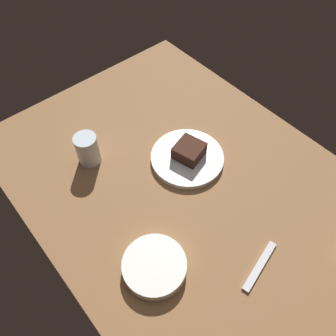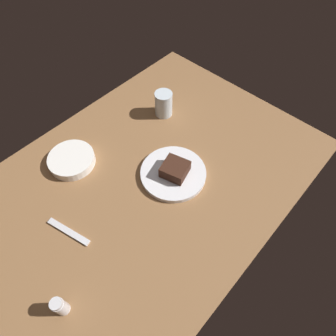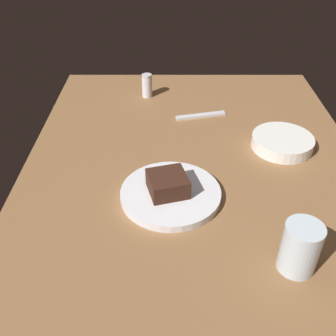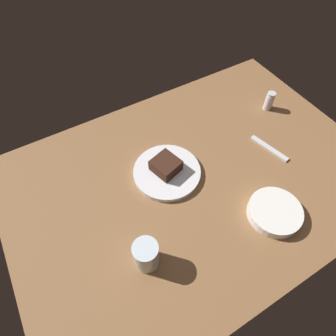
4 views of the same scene
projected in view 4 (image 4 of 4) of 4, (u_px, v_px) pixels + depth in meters
The scene contains 7 objects.
dining_table at pixel (195, 179), 95.78cm from camera, with size 120.00×84.00×3.00cm, color brown.
dessert_plate at pixel (167, 172), 94.64cm from camera, with size 22.19×22.19×1.73cm, color silver.
chocolate_cake_slice at pixel (166, 165), 92.55cm from camera, with size 8.10×7.91×4.18cm, color #381E14.
salt_shaker at pixel (269, 101), 110.92cm from camera, with size 3.26×3.26×7.45cm.
water_glass at pixel (146, 255), 74.22cm from camera, with size 6.78×6.78×9.93cm, color silver.
side_bowl at pixel (275, 212), 85.19cm from camera, with size 15.89×15.89×3.19cm, color white.
dessert_spoon at pixel (269, 148), 101.29cm from camera, with size 15.00×1.80×0.70cm, color silver.
Camera 4 is at (-34.58, -41.24, 81.32)cm, focal length 30.68 mm.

